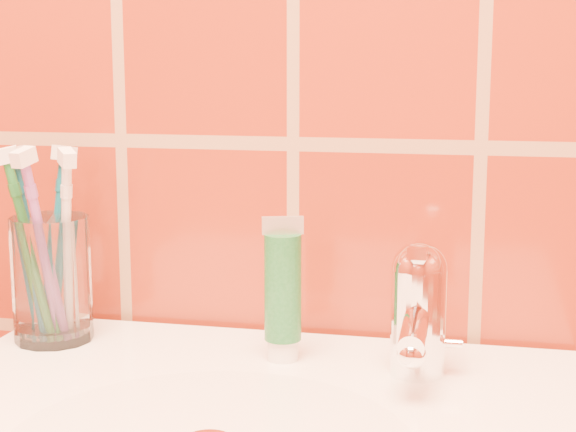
# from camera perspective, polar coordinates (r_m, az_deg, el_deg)

# --- Properties ---
(glass_tumbler) EXTENTS (0.09, 0.09, 0.12)m
(glass_tumbler) POSITION_cam_1_polar(r_m,az_deg,el_deg) (0.90, -15.02, -3.95)
(glass_tumbler) COLOR white
(glass_tumbler) RESTS_ON pedestal_sink
(toothpaste_tube) EXTENTS (0.04, 0.03, 0.13)m
(toothpaste_tube) POSITION_cam_1_polar(r_m,az_deg,el_deg) (0.81, -0.34, -5.03)
(toothpaste_tube) COLOR white
(toothpaste_tube) RESTS_ON pedestal_sink
(faucet) EXTENTS (0.05, 0.11, 0.12)m
(faucet) POSITION_cam_1_polar(r_m,az_deg,el_deg) (0.78, 8.41, -5.74)
(faucet) COLOR white
(faucet) RESTS_ON pedestal_sink
(toothbrush_0) EXTENTS (0.10, 0.10, 0.21)m
(toothbrush_0) POSITION_cam_1_polar(r_m,az_deg,el_deg) (0.88, -14.17, -2.04)
(toothbrush_0) COLOR silver
(toothbrush_0) RESTS_ON glass_tumbler
(toothbrush_1) EXTENTS (0.07, 0.09, 0.20)m
(toothbrush_1) POSITION_cam_1_polar(r_m,az_deg,el_deg) (0.91, -14.78, -1.69)
(toothbrush_1) COLOR #0D5B74
(toothbrush_1) RESTS_ON glass_tumbler
(toothbrush_2) EXTENTS (0.07, 0.06, 0.20)m
(toothbrush_2) POSITION_cam_1_polar(r_m,az_deg,el_deg) (0.89, -16.29, -1.92)
(toothbrush_2) COLOR #0D556F
(toothbrush_2) RESTS_ON glass_tumbler
(toothbrush_3) EXTENTS (0.10, 0.09, 0.20)m
(toothbrush_3) POSITION_cam_1_polar(r_m,az_deg,el_deg) (0.88, -16.29, -2.03)
(toothbrush_3) COLOR #1C6B2C
(toothbrush_3) RESTS_ON glass_tumbler
(toothbrush_4) EXTENTS (0.06, 0.11, 0.21)m
(toothbrush_4) POSITION_cam_1_polar(r_m,az_deg,el_deg) (0.87, -15.50, -2.12)
(toothbrush_4) COLOR #84489C
(toothbrush_4) RESTS_ON glass_tumbler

